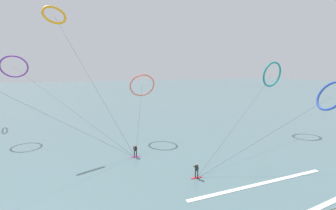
{
  "coord_description": "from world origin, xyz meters",
  "views": [
    {
      "loc": [
        -10.0,
        -4.97,
        12.16
      ],
      "look_at": [
        0.0,
        22.29,
        7.42
      ],
      "focal_mm": 24.78,
      "sensor_mm": 36.0,
      "label": 1
    }
  ],
  "objects_px": {
    "kite_violet": "(14,67)",
    "kite_teal": "(272,75)",
    "kite_coral": "(142,85)",
    "kite_amber": "(54,15)",
    "surfer_magenta": "(135,152)",
    "kite_cobalt": "(331,96)",
    "surfer_crimson": "(197,172)"
  },
  "relations": [
    {
      "from": "kite_cobalt",
      "to": "kite_teal",
      "type": "relative_size",
      "value": 0.78
    },
    {
      "from": "kite_violet",
      "to": "kite_teal",
      "type": "height_order",
      "value": "kite_violet"
    },
    {
      "from": "kite_cobalt",
      "to": "kite_violet",
      "type": "bearing_deg",
      "value": -108.84
    },
    {
      "from": "kite_teal",
      "to": "surfer_magenta",
      "type": "bearing_deg",
      "value": 2.59
    },
    {
      "from": "kite_teal",
      "to": "surfer_crimson",
      "type": "bearing_deg",
      "value": 22.39
    },
    {
      "from": "surfer_magenta",
      "to": "kite_violet",
      "type": "relative_size",
      "value": 0.09
    },
    {
      "from": "kite_coral",
      "to": "kite_amber",
      "type": "relative_size",
      "value": 0.52
    },
    {
      "from": "surfer_crimson",
      "to": "kite_cobalt",
      "type": "xyz_separation_m",
      "value": [
        18.44,
        -0.99,
        7.71
      ]
    },
    {
      "from": "surfer_magenta",
      "to": "kite_coral",
      "type": "height_order",
      "value": "kite_coral"
    },
    {
      "from": "surfer_crimson",
      "to": "kite_violet",
      "type": "distance_m",
      "value": 35.73
    },
    {
      "from": "surfer_crimson",
      "to": "kite_teal",
      "type": "distance_m",
      "value": 28.65
    },
    {
      "from": "surfer_crimson",
      "to": "kite_coral",
      "type": "distance_m",
      "value": 19.17
    },
    {
      "from": "kite_coral",
      "to": "kite_violet",
      "type": "xyz_separation_m",
      "value": [
        -20.43,
        8.4,
        3.13
      ]
    },
    {
      "from": "kite_violet",
      "to": "kite_teal",
      "type": "relative_size",
      "value": 0.76
    },
    {
      "from": "surfer_magenta",
      "to": "kite_violet",
      "type": "distance_m",
      "value": 26.9
    },
    {
      "from": "kite_coral",
      "to": "kite_teal",
      "type": "relative_size",
      "value": 0.43
    },
    {
      "from": "kite_amber",
      "to": "kite_teal",
      "type": "bearing_deg",
      "value": -28.92
    },
    {
      "from": "surfer_magenta",
      "to": "kite_amber",
      "type": "height_order",
      "value": "kite_amber"
    },
    {
      "from": "surfer_magenta",
      "to": "kite_teal",
      "type": "height_order",
      "value": "kite_teal"
    },
    {
      "from": "kite_coral",
      "to": "kite_cobalt",
      "type": "bearing_deg",
      "value": 137.92
    },
    {
      "from": "kite_cobalt",
      "to": "kite_teal",
      "type": "xyz_separation_m",
      "value": [
        4.6,
        14.81,
        2.25
      ]
    },
    {
      "from": "surfer_crimson",
      "to": "kite_amber",
      "type": "height_order",
      "value": "kite_amber"
    },
    {
      "from": "surfer_crimson",
      "to": "kite_coral",
      "type": "xyz_separation_m",
      "value": [
        -1.73,
        17.21,
        8.27
      ]
    },
    {
      "from": "kite_coral",
      "to": "kite_teal",
      "type": "distance_m",
      "value": 25.06
    },
    {
      "from": "kite_amber",
      "to": "kite_cobalt",
      "type": "xyz_separation_m",
      "value": [
        33.11,
        -19.61,
        -11.34
      ]
    },
    {
      "from": "kite_teal",
      "to": "kite_amber",
      "type": "bearing_deg",
      "value": -15.82
    },
    {
      "from": "surfer_magenta",
      "to": "surfer_crimson",
      "type": "distance_m",
      "value": 9.69
    },
    {
      "from": "kite_cobalt",
      "to": "kite_teal",
      "type": "bearing_deg",
      "value": 177.12
    },
    {
      "from": "surfer_crimson",
      "to": "kite_cobalt",
      "type": "distance_m",
      "value": 20.01
    },
    {
      "from": "kite_amber",
      "to": "kite_violet",
      "type": "xyz_separation_m",
      "value": [
        -7.49,
        6.98,
        -7.65
      ]
    },
    {
      "from": "kite_cobalt",
      "to": "surfer_magenta",
      "type": "bearing_deg",
      "value": -97.19
    },
    {
      "from": "kite_violet",
      "to": "kite_amber",
      "type": "bearing_deg",
      "value": 128.71
    }
  ]
}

